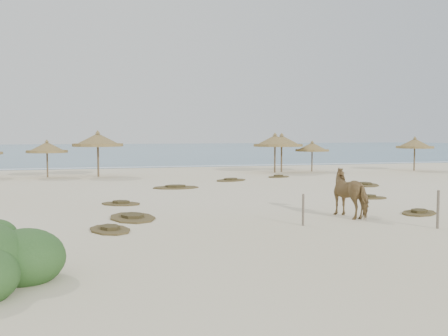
# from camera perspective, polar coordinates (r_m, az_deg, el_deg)

# --- Properties ---
(ground) EXTENTS (160.00, 160.00, 0.00)m
(ground) POSITION_cam_1_polar(r_m,az_deg,el_deg) (19.21, -1.86, -5.03)
(ground) COLOR beige
(ground) RESTS_ON ground
(ocean) EXTENTS (200.00, 100.00, 0.01)m
(ocean) POSITION_cam_1_polar(r_m,az_deg,el_deg) (93.65, -12.12, 2.07)
(ocean) COLOR #285978
(ocean) RESTS_ON ground
(foam_line) EXTENTS (70.00, 0.60, 0.01)m
(foam_line) POSITION_cam_1_polar(r_m,az_deg,el_deg) (44.80, -9.27, 0.09)
(foam_line) COLOR silver
(foam_line) RESTS_ON ground
(palapa_2) EXTENTS (3.57, 3.57, 2.60)m
(palapa_2) POSITION_cam_1_polar(r_m,az_deg,el_deg) (36.06, -19.58, 2.18)
(palapa_2) COLOR brown
(palapa_2) RESTS_ON ground
(palapa_3) EXTENTS (4.05, 4.05, 3.23)m
(palapa_3) POSITION_cam_1_polar(r_m,az_deg,el_deg) (35.59, -14.23, 3.05)
(palapa_3) COLOR brown
(palapa_3) RESTS_ON ground
(palapa_4) EXTENTS (3.86, 3.86, 3.07)m
(palapa_4) POSITION_cam_1_polar(r_m,az_deg,el_deg) (38.21, 5.85, 3.03)
(palapa_4) COLOR brown
(palapa_4) RESTS_ON ground
(palapa_5) EXTENTS (3.67, 3.67, 3.05)m
(palapa_5) POSITION_cam_1_polar(r_m,az_deg,el_deg) (38.96, 6.60, 3.02)
(palapa_5) COLOR brown
(palapa_5) RESTS_ON ground
(palapa_6) EXTENTS (3.01, 3.01, 2.45)m
(palapa_6) POSITION_cam_1_polar(r_m,az_deg,el_deg) (39.73, 10.04, 2.34)
(palapa_6) COLOR brown
(palapa_6) RESTS_ON ground
(palapa_7) EXTENTS (3.38, 3.38, 2.77)m
(palapa_7) POSITION_cam_1_polar(r_m,az_deg,el_deg) (42.90, 20.96, 2.58)
(palapa_7) COLOR brown
(palapa_7) RESTS_ON ground
(horse) EXTENTS (1.36, 2.21, 1.74)m
(horse) POSITION_cam_1_polar(r_m,az_deg,el_deg) (18.56, 14.44, -2.77)
(horse) COLOR olive
(horse) RESTS_ON ground
(fence_post_near) EXTENTS (0.10, 0.10, 1.04)m
(fence_post_near) POSITION_cam_1_polar(r_m,az_deg,el_deg) (16.52, 9.03, -4.74)
(fence_post_near) COLOR #665B4D
(fence_post_near) RESTS_ON ground
(fence_post_far) EXTENTS (0.12, 0.12, 1.22)m
(fence_post_far) POSITION_cam_1_polar(r_m,az_deg,el_deg) (17.18, 23.26, -4.38)
(fence_post_far) COLOR #665B4D
(fence_post_far) RESTS_ON ground
(scrub_2) EXTENTS (2.03, 1.77, 0.16)m
(scrub_2) POSITION_cam_1_polar(r_m,az_deg,el_deg) (21.61, -11.70, -3.97)
(scrub_2) COLOR brown
(scrub_2) RESTS_ON ground
(scrub_3) EXTENTS (2.62, 1.77, 0.16)m
(scrub_3) POSITION_cam_1_polar(r_m,az_deg,el_deg) (27.59, -5.55, -2.19)
(scrub_3) COLOR brown
(scrub_3) RESTS_ON ground
(scrub_4) EXTENTS (1.90, 1.56, 0.16)m
(scrub_4) POSITION_cam_1_polar(r_m,az_deg,el_deg) (24.14, 16.19, -3.21)
(scrub_4) COLOR brown
(scrub_4) RESTS_ON ground
(scrub_5) EXTENTS (2.29, 2.73, 0.16)m
(scrub_5) POSITION_cam_1_polar(r_m,az_deg,el_deg) (30.03, 15.84, -1.82)
(scrub_5) COLOR brown
(scrub_5) RESTS_ON ground
(scrub_7) EXTENTS (2.66, 2.38, 0.16)m
(scrub_7) POSITION_cam_1_polar(r_m,az_deg,el_deg) (31.69, 0.79, -1.37)
(scrub_7) COLOR brown
(scrub_7) RESTS_ON ground
(scrub_9) EXTENTS (1.94, 2.62, 0.16)m
(scrub_9) POSITION_cam_1_polar(r_m,az_deg,el_deg) (18.02, -10.44, -5.54)
(scrub_9) COLOR brown
(scrub_9) RESTS_ON ground
(scrub_10) EXTENTS (1.92, 1.56, 0.16)m
(scrub_10) POSITION_cam_1_polar(r_m,az_deg,el_deg) (34.39, 6.26, -0.97)
(scrub_10) COLOR brown
(scrub_10) RESTS_ON ground
(scrub_11) EXTENTS (1.66, 2.06, 0.16)m
(scrub_11) POSITION_cam_1_polar(r_m,az_deg,el_deg) (15.93, -12.91, -6.83)
(scrub_11) COLOR brown
(scrub_11) RESTS_ON ground
(scrub_12) EXTENTS (2.09, 1.95, 0.16)m
(scrub_12) POSITION_cam_1_polar(r_m,az_deg,el_deg) (20.13, 21.38, -4.75)
(scrub_12) COLOR brown
(scrub_12) RESTS_ON ground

